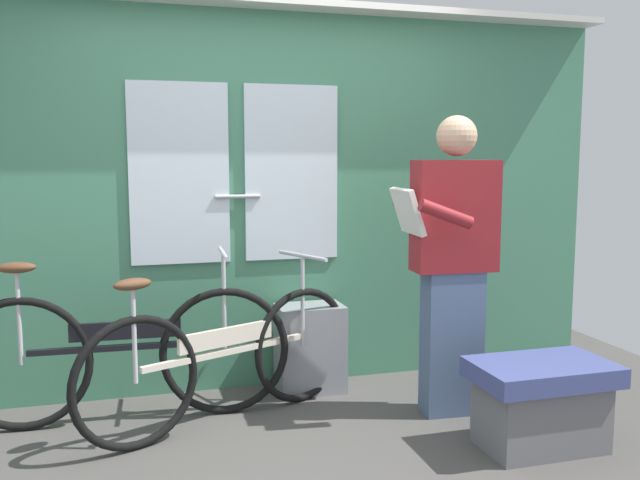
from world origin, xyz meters
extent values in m
cube|color=#474442|center=(0.00, 0.00, -0.02)|extent=(5.58, 3.91, 0.04)
cube|color=#427F60|center=(0.00, 1.15, 1.19)|extent=(4.58, 0.08, 2.37)
cube|color=silver|center=(-0.55, 1.10, 1.38)|extent=(0.60, 0.02, 1.10)
cube|color=silver|center=(0.15, 1.10, 1.38)|extent=(0.60, 0.02, 1.10)
cylinder|color=#B2B2B7|center=(-0.20, 1.08, 1.23)|extent=(0.28, 0.02, 0.02)
cube|color=silver|center=(0.00, 1.05, 2.39)|extent=(4.58, 0.28, 0.04)
torus|color=black|center=(0.13, 0.76, 0.35)|extent=(0.66, 0.32, 0.70)
torus|color=black|center=(-0.85, 0.33, 0.35)|extent=(0.66, 0.32, 0.70)
cube|color=beige|center=(-0.36, 0.54, 0.41)|extent=(0.95, 0.44, 0.03)
cube|color=beige|center=(-0.36, 0.54, 0.50)|extent=(0.55, 0.26, 0.10)
cylinder|color=#B7B7BC|center=(-0.85, 0.33, 0.60)|extent=(0.02, 0.02, 0.51)
ellipsoid|color=brown|center=(-0.85, 0.33, 0.86)|extent=(0.22, 0.16, 0.06)
cylinder|color=#B7B7BC|center=(0.13, 0.76, 0.62)|extent=(0.02, 0.02, 0.55)
cylinder|color=#B7B7BC|center=(0.13, 0.76, 0.90)|extent=(0.20, 0.41, 0.02)
torus|color=black|center=(-0.35, 0.69, 0.37)|extent=(0.74, 0.08, 0.74)
torus|color=black|center=(-1.44, 0.74, 0.37)|extent=(0.74, 0.08, 0.74)
cube|color=black|center=(-0.89, 0.71, 0.43)|extent=(1.04, 0.08, 0.03)
cube|color=black|center=(-0.89, 0.71, 0.53)|extent=(0.60, 0.06, 0.10)
cylinder|color=#B7B7BC|center=(-1.44, 0.74, 0.63)|extent=(0.02, 0.02, 0.53)
ellipsoid|color=brown|center=(-1.44, 0.74, 0.90)|extent=(0.20, 0.10, 0.06)
cylinder|color=#B7B7BC|center=(-0.35, 0.69, 0.65)|extent=(0.02, 0.02, 0.57)
cylinder|color=#B7B7BC|center=(-0.35, 0.69, 0.94)|extent=(0.05, 0.44, 0.02)
cube|color=slate|center=(0.91, 0.34, 0.42)|extent=(0.34, 0.20, 0.84)
cube|color=maroon|center=(0.91, 0.34, 1.15)|extent=(0.48, 0.23, 0.63)
sphere|color=tan|center=(0.91, 0.34, 1.60)|extent=(0.23, 0.23, 0.23)
cube|color=silver|center=(0.63, 0.37, 1.18)|extent=(0.13, 0.35, 0.26)
cylinder|color=maroon|center=(0.75, 0.14, 1.18)|extent=(0.31, 0.09, 0.17)
cylinder|color=maroon|center=(0.79, 0.57, 1.18)|extent=(0.31, 0.09, 0.17)
cube|color=gray|center=(0.22, 0.93, 0.28)|extent=(0.42, 0.28, 0.55)
cube|color=#3D477F|center=(1.13, -0.22, 0.40)|extent=(0.70, 0.44, 0.10)
cube|color=slate|center=(1.13, -0.22, 0.17)|extent=(0.60, 0.36, 0.35)
camera|label=1|loc=(-0.88, -3.12, 1.49)|focal=38.28mm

